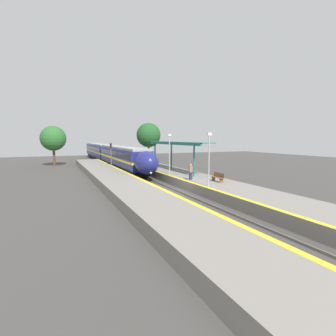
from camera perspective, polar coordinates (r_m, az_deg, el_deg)
name	(u,v)px	position (r m, az deg, el deg)	size (l,w,h in m)	color
ground_plane	(169,192)	(25.70, 0.30, -5.20)	(120.00, 120.00, 0.00)	#423F3D
rail_left	(163,192)	(25.40, -1.19, -5.16)	(0.08, 90.00, 0.15)	slate
rail_right	(176,190)	(25.98, 1.75, -4.90)	(0.08, 90.00, 0.15)	slate
train	(109,153)	(53.26, -12.69, 3.13)	(2.87, 48.86, 3.86)	black
platform_right	(205,184)	(27.51, 8.13, -3.48)	(4.71, 64.00, 0.95)	gray
platform_left	(130,190)	(24.30, -8.17, -4.82)	(4.32, 64.00, 0.95)	gray
platform_bench	(218,177)	(26.28, 10.84, -1.91)	(0.44, 1.77, 0.89)	brown
person_waiting	(191,172)	(27.06, 4.96, -0.78)	(0.36, 0.22, 1.65)	navy
railway_signal	(111,154)	(41.96, -12.29, 2.94)	(0.28, 0.28, 4.42)	#59595E
lamppost_near	(209,156)	(23.25, 8.91, 2.69)	(0.36, 0.20, 4.75)	#9E9EA3
lamppost_mid	(169,151)	(30.72, 0.31, 3.68)	(0.36, 0.20, 4.75)	#9E9EA3
station_canopy	(175,144)	(34.85, 1.61, 5.28)	(2.02, 15.09, 3.79)	#1E6B66
background_tree_left	(53,138)	(53.20, -23.72, 5.91)	(4.61, 4.61, 7.48)	brown
background_tree_right	(149,135)	(65.52, -4.25, 7.15)	(5.99, 5.99, 8.95)	brown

